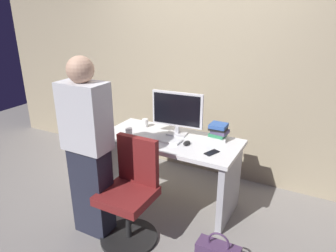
{
  "coord_description": "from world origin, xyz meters",
  "views": [
    {
      "loc": [
        1.35,
        -2.58,
        1.99
      ],
      "look_at": [
        0.0,
        -0.05,
        0.89
      ],
      "focal_mm": 33.35,
      "sensor_mm": 36.0,
      "label": 1
    }
  ],
  "objects": [
    {
      "name": "office_chair",
      "position": [
        -0.05,
        -0.66,
        0.43
      ],
      "size": [
        0.52,
        0.52,
        0.94
      ],
      "color": "black",
      "rests_on": "ground"
    },
    {
      "name": "cup_by_monitor",
      "position": [
        -0.4,
        0.16,
        0.79
      ],
      "size": [
        0.07,
        0.07,
        0.09
      ],
      "primitive_type": "cylinder",
      "color": "white",
      "rests_on": "desk"
    },
    {
      "name": "desk",
      "position": [
        0.0,
        0.0,
        0.51
      ],
      "size": [
        1.42,
        0.65,
        0.74
      ],
      "color": "white",
      "rests_on": "ground"
    },
    {
      "name": "mouse",
      "position": [
        0.21,
        -0.07,
        0.76
      ],
      "size": [
        0.06,
        0.1,
        0.03
      ],
      "primitive_type": "ellipsoid",
      "color": "black",
      "rests_on": "desk"
    },
    {
      "name": "wall_back",
      "position": [
        0.0,
        0.86,
        1.5
      ],
      "size": [
        6.4,
        0.1,
        3.0
      ],
      "primitive_type": "cube",
      "color": "tan",
      "rests_on": "ground"
    },
    {
      "name": "monitor",
      "position": [
        0.01,
        0.12,
        1.0
      ],
      "size": [
        0.54,
        0.16,
        0.46
      ],
      "color": "silver",
      "rests_on": "desk"
    },
    {
      "name": "book_stack",
      "position": [
        0.44,
        0.19,
        0.82
      ],
      "size": [
        0.19,
        0.19,
        0.17
      ],
      "color": "white",
      "rests_on": "desk"
    },
    {
      "name": "cell_phone",
      "position": [
        0.49,
        -0.13,
        0.74
      ],
      "size": [
        0.12,
        0.16,
        0.01
      ],
      "primitive_type": "cube",
      "rotation": [
        0.0,
        0.0,
        -0.38
      ],
      "color": "black",
      "rests_on": "desk"
    },
    {
      "name": "ground_plane",
      "position": [
        0.0,
        0.0,
        0.0
      ],
      "size": [
        9.0,
        9.0,
        0.0
      ],
      "primitive_type": "plane",
      "color": "gray"
    },
    {
      "name": "keyboard",
      "position": [
        -0.07,
        -0.07,
        0.75
      ],
      "size": [
        0.43,
        0.13,
        0.02
      ],
      "primitive_type": "cube",
      "rotation": [
        0.0,
        0.0,
        0.01
      ],
      "color": "white",
      "rests_on": "desk"
    },
    {
      "name": "person_at_desk",
      "position": [
        -0.4,
        -0.76,
        0.84
      ],
      "size": [
        0.4,
        0.24,
        1.64
      ],
      "color": "#262838",
      "rests_on": "ground"
    },
    {
      "name": "cup_near_keyboard",
      "position": [
        -0.4,
        -0.16,
        0.79
      ],
      "size": [
        0.07,
        0.07,
        0.09
      ],
      "primitive_type": "cylinder",
      "color": "silver",
      "rests_on": "desk"
    }
  ]
}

